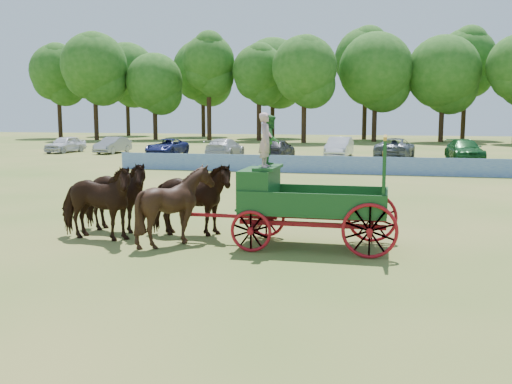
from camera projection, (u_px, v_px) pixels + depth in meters
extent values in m
plane|color=olive|center=(285.00, 237.00, 16.50)|extent=(160.00, 160.00, 0.00)
imported|color=black|center=(95.00, 202.00, 16.02)|extent=(2.63, 1.34, 2.16)
imported|color=black|center=(114.00, 197.00, 17.08)|extent=(2.69, 1.50, 2.16)
imported|color=black|center=(176.00, 205.00, 15.48)|extent=(2.25, 2.08, 2.16)
imported|color=black|center=(190.00, 200.00, 16.54)|extent=(2.69, 1.51, 2.16)
cube|color=#A81011|center=(259.00, 223.00, 15.58)|extent=(0.12, 2.00, 0.12)
cube|color=#A81011|center=(371.00, 228.00, 14.90)|extent=(0.12, 2.00, 0.12)
cube|color=#A81011|center=(311.00, 224.00, 14.69)|extent=(3.80, 0.10, 0.12)
cube|color=#A81011|center=(316.00, 217.00, 15.75)|extent=(3.80, 0.10, 0.12)
cube|color=#A81011|center=(227.00, 216.00, 15.76)|extent=(2.80, 0.09, 0.09)
cube|color=#17471E|center=(314.00, 210.00, 15.19)|extent=(3.80, 1.80, 0.10)
cube|color=#17471E|center=(310.00, 204.00, 14.30)|extent=(3.80, 0.06, 0.55)
cube|color=#17471E|center=(318.00, 195.00, 15.99)|extent=(3.80, 0.06, 0.55)
cube|color=#17471E|center=(386.00, 202.00, 14.72)|extent=(0.06, 1.80, 0.55)
cube|color=#17471E|center=(259.00, 188.00, 15.45)|extent=(0.85, 1.70, 1.05)
cube|color=#17471E|center=(268.00, 167.00, 15.31)|extent=(0.55, 1.50, 0.08)
cube|color=#17471E|center=(246.00, 195.00, 15.56)|extent=(0.10, 1.60, 0.65)
cube|color=#17471E|center=(252.00, 206.00, 15.56)|extent=(0.55, 1.60, 0.06)
cube|color=#17471E|center=(384.00, 180.00, 13.88)|extent=(0.08, 0.08, 1.80)
cube|color=#17471E|center=(384.00, 173.00, 15.42)|extent=(0.08, 0.08, 1.80)
cube|color=#17471E|center=(385.00, 153.00, 14.57)|extent=(0.07, 1.75, 0.75)
cube|color=gold|center=(385.00, 138.00, 14.51)|extent=(0.08, 1.80, 0.09)
cube|color=gold|center=(383.00, 153.00, 14.58)|extent=(0.02, 1.30, 0.12)
torus|color=#A81011|center=(251.00, 231.00, 14.67)|extent=(1.09, 0.09, 1.09)
torus|color=#A81011|center=(266.00, 218.00, 16.50)|extent=(1.09, 0.09, 1.09)
torus|color=#A81011|center=(370.00, 231.00, 13.97)|extent=(1.39, 0.09, 1.39)
torus|color=#A81011|center=(372.00, 217.00, 15.80)|extent=(1.39, 0.09, 1.39)
imported|color=#D1A0A0|center=(266.00, 140.00, 14.87)|extent=(0.34, 0.52, 1.42)
imported|color=#2B6D29|center=(271.00, 140.00, 15.55)|extent=(0.51, 0.66, 1.36)
cube|color=#1E48A6|center=(322.00, 165.00, 34.01)|extent=(26.00, 0.08, 1.05)
imported|color=silver|center=(65.00, 144.00, 52.06)|extent=(2.17, 4.62, 1.53)
imported|color=gray|center=(113.00, 145.00, 51.14)|extent=(1.74, 4.49, 1.46)
imported|color=navy|center=(167.00, 147.00, 49.00)|extent=(2.55, 5.14, 1.40)
imported|color=silver|center=(225.00, 148.00, 46.67)|extent=(2.34, 5.33, 1.52)
imported|color=#333338|center=(278.00, 148.00, 45.65)|extent=(2.33, 4.70, 1.54)
imported|color=silver|center=(339.00, 147.00, 46.62)|extent=(2.06, 5.08, 1.64)
imported|color=slate|center=(395.00, 148.00, 45.44)|extent=(3.45, 6.13, 1.62)
imported|color=#144C1E|center=(465.00, 150.00, 43.46)|extent=(2.77, 5.62, 1.57)
cylinder|color=#382314|center=(60.00, 120.00, 82.96)|extent=(0.60, 0.60, 5.20)
sphere|color=#1C4E14|center=(58.00, 71.00, 82.00)|extent=(7.87, 7.87, 7.87)
cylinder|color=#382314|center=(96.00, 120.00, 76.44)|extent=(0.60, 0.60, 5.37)
sphere|color=#1C4E14|center=(94.00, 65.00, 75.45)|extent=(8.69, 8.69, 8.69)
cylinder|color=#382314|center=(155.00, 124.00, 77.48)|extent=(0.60, 0.60, 4.25)
sphere|color=#1C4E14|center=(154.00, 81.00, 76.70)|extent=(7.60, 7.60, 7.60)
cylinder|color=#382314|center=(209.00, 119.00, 76.42)|extent=(0.60, 0.60, 5.69)
sphere|color=#1C4E14|center=(209.00, 61.00, 75.37)|extent=(6.86, 6.86, 6.86)
cylinder|color=#382314|center=(259.00, 122.00, 74.76)|extent=(0.60, 0.60, 4.89)
sphere|color=#1C4E14|center=(259.00, 71.00, 73.86)|extent=(6.89, 6.89, 6.89)
cylinder|color=#382314|center=(304.00, 123.00, 69.08)|extent=(0.60, 0.60, 4.85)
sphere|color=#1C4E14|center=(304.00, 68.00, 68.19)|extent=(7.82, 7.82, 7.82)
cylinder|color=#382314|center=(374.00, 122.00, 71.66)|extent=(0.60, 0.60, 4.88)
sphere|color=#1C4E14|center=(376.00, 69.00, 70.76)|extent=(9.16, 9.16, 9.16)
cylinder|color=#382314|center=(441.00, 123.00, 70.92)|extent=(0.60, 0.60, 4.68)
sphere|color=#1C4E14|center=(443.00, 72.00, 70.06)|extent=(9.00, 9.00, 9.00)
cylinder|color=#382314|center=(128.00, 119.00, 91.13)|extent=(0.60, 0.60, 5.45)
sphere|color=#1C4E14|center=(127.00, 72.00, 90.12)|extent=(9.27, 9.27, 9.27)
cylinder|color=#382314|center=(203.00, 119.00, 87.59)|extent=(0.60, 0.60, 5.51)
sphere|color=#1C4E14|center=(203.00, 70.00, 86.57)|extent=(9.11, 9.11, 9.11)
cylinder|color=#382314|center=(272.00, 120.00, 82.77)|extent=(0.60, 0.60, 5.27)
sphere|color=#1C4E14|center=(273.00, 70.00, 81.80)|extent=(9.22, 9.22, 9.22)
cylinder|color=#382314|center=(364.00, 118.00, 78.20)|extent=(0.60, 0.60, 5.87)
sphere|color=#1C4E14|center=(366.00, 59.00, 77.12)|extent=(8.55, 8.55, 8.55)
cylinder|color=#382314|center=(463.00, 118.00, 76.88)|extent=(0.60, 0.60, 5.91)
sphere|color=#1C4E14|center=(466.00, 58.00, 75.80)|extent=(7.77, 7.77, 7.77)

